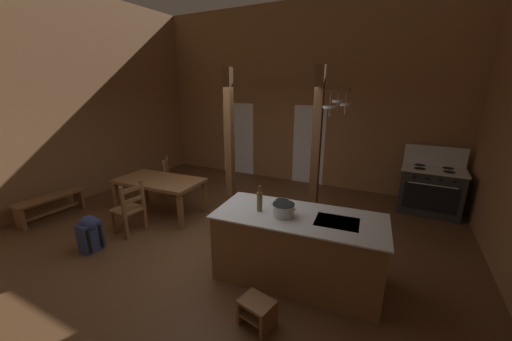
# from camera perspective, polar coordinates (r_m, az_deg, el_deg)

# --- Properties ---
(ground_plane) EXTENTS (8.58, 8.17, 0.10)m
(ground_plane) POSITION_cam_1_polar(r_m,az_deg,el_deg) (4.99, -7.62, -14.52)
(ground_plane) COLOR brown
(wall_back) EXTENTS (8.58, 0.14, 4.49)m
(wall_back) POSITION_cam_1_polar(r_m,az_deg,el_deg) (7.66, 8.24, 14.35)
(wall_back) COLOR #93663F
(wall_back) RESTS_ON ground_plane
(wall_left) EXTENTS (0.14, 8.17, 4.49)m
(wall_left) POSITION_cam_1_polar(r_m,az_deg,el_deg) (7.34, -35.40, 11.47)
(wall_left) COLOR #93663F
(wall_left) RESTS_ON ground_plane
(glazed_door_back_left) EXTENTS (1.00, 0.01, 2.05)m
(glazed_door_back_left) POSITION_cam_1_polar(r_m,az_deg,el_deg) (8.46, -3.60, 6.34)
(glazed_door_back_left) COLOR white
(glazed_door_back_left) RESTS_ON ground_plane
(glazed_panel_back_right) EXTENTS (0.84, 0.01, 2.05)m
(glazed_panel_back_right) POSITION_cam_1_polar(r_m,az_deg,el_deg) (7.62, 10.46, 4.97)
(glazed_panel_back_right) COLOR white
(glazed_panel_back_right) RESTS_ON ground_plane
(kitchen_island) EXTENTS (2.24, 1.15, 0.93)m
(kitchen_island) POSITION_cam_1_polar(r_m,az_deg,el_deg) (3.95, 8.30, -14.95)
(kitchen_island) COLOR brown
(kitchen_island) RESTS_ON ground_plane
(stove_range) EXTENTS (1.17, 0.86, 1.32)m
(stove_range) POSITION_cam_1_polar(r_m,az_deg,el_deg) (6.85, 31.46, -3.25)
(stove_range) COLOR #2B2B2B
(stove_range) RESTS_ON ground_plane
(support_post_with_pot_rack) EXTENTS (0.58, 0.24, 2.84)m
(support_post_with_pot_rack) POSITION_cam_1_polar(r_m,az_deg,el_deg) (4.96, 12.28, 4.66)
(support_post_with_pot_rack) COLOR brown
(support_post_with_pot_rack) RESTS_ON ground_plane
(support_post_center) EXTENTS (0.14, 0.14, 2.84)m
(support_post_center) POSITION_cam_1_polar(r_m,az_deg,el_deg) (5.54, -5.29, 5.06)
(support_post_center) COLOR brown
(support_post_center) RESTS_ON ground_plane
(step_stool) EXTENTS (0.41, 0.35, 0.30)m
(step_stool) POSITION_cam_1_polar(r_m,az_deg,el_deg) (3.44, 0.15, -26.18)
(step_stool) COLOR brown
(step_stool) RESTS_ON ground_plane
(dining_table) EXTENTS (1.75, 1.01, 0.74)m
(dining_table) POSITION_cam_1_polar(r_m,az_deg,el_deg) (6.00, -18.76, -2.49)
(dining_table) COLOR brown
(dining_table) RESTS_ON ground_plane
(ladderback_chair_near_window) EXTENTS (0.48, 0.48, 0.95)m
(ladderback_chair_near_window) POSITION_cam_1_polar(r_m,az_deg,el_deg) (5.50, -23.98, -7.03)
(ladderback_chair_near_window) COLOR brown
(ladderback_chair_near_window) RESTS_ON ground_plane
(ladderback_chair_by_post) EXTENTS (0.61, 0.61, 0.95)m
(ladderback_chair_by_post) POSITION_cam_1_polar(r_m,az_deg,el_deg) (6.89, -16.25, -1.59)
(ladderback_chair_by_post) COLOR brown
(ladderback_chair_by_post) RESTS_ON ground_plane
(bench_along_left_wall) EXTENTS (0.38, 1.21, 0.44)m
(bench_along_left_wall) POSITION_cam_1_polar(r_m,az_deg,el_deg) (6.96, -35.83, -5.30)
(bench_along_left_wall) COLOR brown
(bench_along_left_wall) RESTS_ON ground_plane
(backpack) EXTENTS (0.31, 0.33, 0.60)m
(backpack) POSITION_cam_1_polar(r_m,az_deg,el_deg) (5.27, -30.30, -10.59)
(backpack) COLOR navy
(backpack) RESTS_ON ground_plane
(stockpot_on_counter) EXTENTS (0.35, 0.28, 0.17)m
(stockpot_on_counter) POSITION_cam_1_polar(r_m,az_deg,el_deg) (3.66, 5.51, -7.80)
(stockpot_on_counter) COLOR silver
(stockpot_on_counter) RESTS_ON kitchen_island
(mixing_bowl_on_counter) EXTENTS (0.21, 0.21, 0.07)m
(mixing_bowl_on_counter) POSITION_cam_1_polar(r_m,az_deg,el_deg) (3.99, 5.28, -6.40)
(mixing_bowl_on_counter) COLOR slate
(mixing_bowl_on_counter) RESTS_ON kitchen_island
(bottle_tall_on_counter) EXTENTS (0.07, 0.07, 0.35)m
(bottle_tall_on_counter) POSITION_cam_1_polar(r_m,az_deg,el_deg) (3.76, 0.73, -6.12)
(bottle_tall_on_counter) COLOR brown
(bottle_tall_on_counter) RESTS_ON kitchen_island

